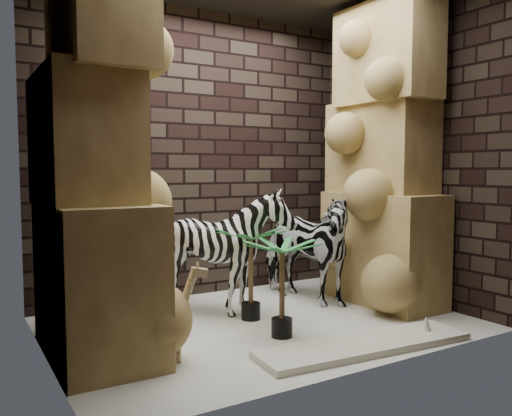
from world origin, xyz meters
TOP-DOWN VIEW (x-y plane):
  - floor at (0.00, 0.00)m, footprint 3.50×3.50m
  - wall_back at (0.00, 1.25)m, footprint 3.50×0.00m
  - wall_front at (0.00, -1.25)m, footprint 3.50×0.00m
  - wall_left at (-1.75, 0.00)m, footprint 0.00×3.00m
  - wall_right at (1.75, 0.00)m, footprint 0.00×3.00m
  - rock_pillar_left at (-1.40, 0.00)m, footprint 0.68×1.30m
  - rock_pillar_right at (1.42, 0.00)m, footprint 0.58×1.25m
  - zebra_right at (0.74, 0.42)m, footprint 0.80×1.18m
  - zebra_left at (-0.14, 0.43)m, footprint 0.97×1.19m
  - giraffe_toy at (-1.05, -0.44)m, footprint 0.38×0.21m
  - palm_front at (-0.02, 0.16)m, footprint 0.36×0.36m
  - palm_back at (-0.05, -0.39)m, footprint 0.36×0.36m
  - surfboard at (0.34, -0.93)m, footprint 1.76×0.57m

SIDE VIEW (x-z plane):
  - floor at x=0.00m, z-range 0.00..0.00m
  - surfboard at x=0.34m, z-range 0.00..0.05m
  - giraffe_toy at x=-1.05m, z-range 0.00..0.71m
  - palm_back at x=-0.05m, z-range 0.00..0.79m
  - palm_front at x=-0.02m, z-range 0.00..0.83m
  - zebra_left at x=-0.14m, z-range 0.00..1.06m
  - zebra_right at x=0.74m, z-range 0.00..1.29m
  - wall_back at x=0.00m, z-range -0.25..3.25m
  - wall_front at x=0.00m, z-range -0.25..3.25m
  - wall_left at x=-1.75m, z-range 0.00..3.00m
  - wall_right at x=1.75m, z-range 0.00..3.00m
  - rock_pillar_left at x=-1.40m, z-range 0.00..3.00m
  - rock_pillar_right at x=1.42m, z-range 0.00..3.00m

